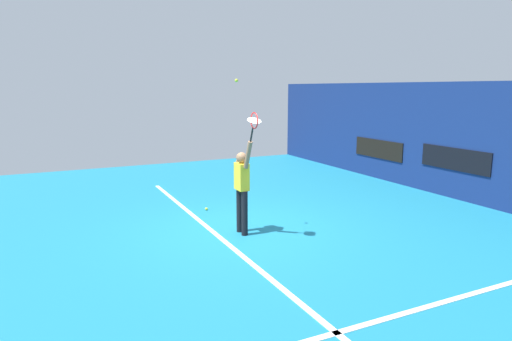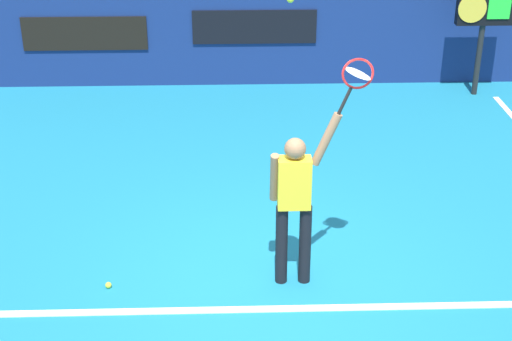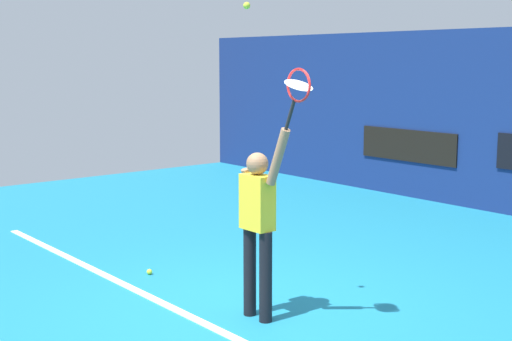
{
  "view_description": "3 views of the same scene",
  "coord_description": "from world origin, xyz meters",
  "px_view_note": "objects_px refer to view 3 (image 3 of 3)",
  "views": [
    {
      "loc": [
        8.25,
        -3.61,
        2.96
      ],
      "look_at": [
        0.11,
        0.33,
        1.27
      ],
      "focal_mm": 31.18,
      "sensor_mm": 36.0,
      "label": 1
    },
    {
      "loc": [
        -0.4,
        -7.02,
        4.75
      ],
      "look_at": [
        -0.17,
        0.22,
        1.22
      ],
      "focal_mm": 53.95,
      "sensor_mm": 36.0,
      "label": 2
    },
    {
      "loc": [
        5.58,
        -4.46,
        2.59
      ],
      "look_at": [
        -0.15,
        0.24,
        1.44
      ],
      "focal_mm": 50.3,
      "sensor_mm": 36.0,
      "label": 3
    }
  ],
  "objects_px": {
    "tennis_player": "(258,221)",
    "tennis_ball": "(247,6)",
    "spare_ball": "(149,272)",
    "tennis_racket": "(298,89)"
  },
  "relations": [
    {
      "from": "tennis_ball",
      "to": "tennis_racket",
      "type": "bearing_deg",
      "value": 5.57
    },
    {
      "from": "tennis_player",
      "to": "spare_ball",
      "type": "distance_m",
      "value": 2.22
    },
    {
      "from": "tennis_racket",
      "to": "tennis_ball",
      "type": "distance_m",
      "value": 1.01
    },
    {
      "from": "tennis_racket",
      "to": "tennis_player",
      "type": "bearing_deg",
      "value": 179.57
    },
    {
      "from": "tennis_racket",
      "to": "spare_ball",
      "type": "relative_size",
      "value": 9.17
    },
    {
      "from": "tennis_racket",
      "to": "tennis_ball",
      "type": "relative_size",
      "value": 9.17
    },
    {
      "from": "tennis_player",
      "to": "tennis_ball",
      "type": "xyz_separation_m",
      "value": [
        -0.09,
        -0.07,
        2.09
      ]
    },
    {
      "from": "tennis_ball",
      "to": "spare_ball",
      "type": "height_order",
      "value": "tennis_ball"
    },
    {
      "from": "spare_ball",
      "to": "tennis_player",
      "type": "bearing_deg",
      "value": 2.22
    },
    {
      "from": "tennis_racket",
      "to": "spare_ball",
      "type": "xyz_separation_m",
      "value": [
        -2.55,
        -0.07,
        -2.29
      ]
    }
  ]
}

